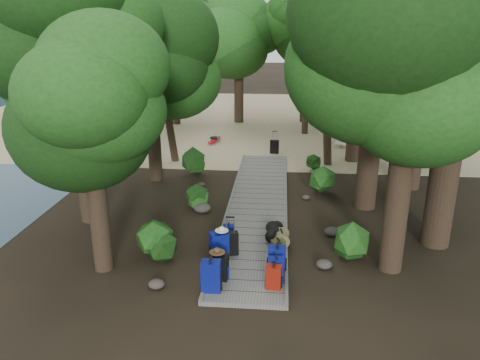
# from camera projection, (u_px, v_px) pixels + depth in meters

# --- Properties ---
(ground) EXTENTS (120.00, 120.00, 0.00)m
(ground) POSITION_uv_depth(u_px,v_px,m) (256.00, 218.00, 15.05)
(ground) COLOR black
(ground) RESTS_ON ground
(sand_beach) EXTENTS (40.00, 22.00, 0.02)m
(sand_beach) POSITION_uv_depth(u_px,v_px,m) (270.00, 120.00, 30.14)
(sand_beach) COLOR #CAB289
(sand_beach) RESTS_ON ground
(boardwalk) EXTENTS (2.00, 12.00, 0.12)m
(boardwalk) POSITION_uv_depth(u_px,v_px,m) (258.00, 205.00, 15.98)
(boardwalk) COLOR slate
(boardwalk) RESTS_ON ground
(backpack_left_a) EXTENTS (0.45, 0.32, 0.83)m
(backpack_left_a) POSITION_uv_depth(u_px,v_px,m) (211.00, 274.00, 10.69)
(backpack_left_a) COLOR navy
(backpack_left_a) RESTS_ON boardwalk
(backpack_left_b) EXTENTS (0.43, 0.33, 0.72)m
(backpack_left_b) POSITION_uv_depth(u_px,v_px,m) (220.00, 265.00, 11.19)
(backpack_left_b) COLOR black
(backpack_left_b) RESTS_ON boardwalk
(backpack_left_c) EXTENTS (0.55, 0.49, 0.84)m
(backpack_left_c) POSITION_uv_depth(u_px,v_px,m) (219.00, 245.00, 12.10)
(backpack_left_c) COLOR navy
(backpack_left_c) RESTS_ON boardwalk
(backpack_left_d) EXTENTS (0.35, 0.27, 0.50)m
(backpack_left_d) POSITION_uv_depth(u_px,v_px,m) (229.00, 232.00, 13.23)
(backpack_left_d) COLOR navy
(backpack_left_d) RESTS_ON boardwalk
(backpack_right_a) EXTENTS (0.39, 0.30, 0.64)m
(backpack_right_a) POSITION_uv_depth(u_px,v_px,m) (274.00, 276.00, 10.82)
(backpack_right_a) COLOR #8D0C06
(backpack_right_a) RESTS_ON boardwalk
(backpack_right_b) EXTENTS (0.39, 0.29, 0.68)m
(backpack_right_b) POSITION_uv_depth(u_px,v_px,m) (276.00, 268.00, 11.10)
(backpack_right_b) COLOR navy
(backpack_right_b) RESTS_ON boardwalk
(backpack_right_c) EXTENTS (0.44, 0.32, 0.73)m
(backpack_right_c) POSITION_uv_depth(u_px,v_px,m) (277.00, 258.00, 11.55)
(backpack_right_c) COLOR navy
(backpack_right_c) RESTS_ON boardwalk
(backpack_right_d) EXTENTS (0.41, 0.35, 0.52)m
(backpack_right_d) POSITION_uv_depth(u_px,v_px,m) (278.00, 248.00, 12.27)
(backpack_right_d) COLOR #3D421A
(backpack_right_d) RESTS_ON boardwalk
(duffel_right_khaki) EXTENTS (0.47, 0.63, 0.39)m
(duffel_right_khaki) POSITION_uv_depth(u_px,v_px,m) (281.00, 238.00, 13.00)
(duffel_right_khaki) COLOR olive
(duffel_right_khaki) RESTS_ON boardwalk
(duffel_right_black) EXTENTS (0.52, 0.71, 0.40)m
(duffel_right_black) POSITION_uv_depth(u_px,v_px,m) (274.00, 232.00, 13.35)
(duffel_right_black) COLOR black
(duffel_right_black) RESTS_ON boardwalk
(suitcase_on_boardwalk) EXTENTS (0.46, 0.33, 0.64)m
(suitcase_on_boardwalk) POSITION_uv_depth(u_px,v_px,m) (230.00, 243.00, 12.40)
(suitcase_on_boardwalk) COLOR black
(suitcase_on_boardwalk) RESTS_ON boardwalk
(lone_suitcase_on_sand) EXTENTS (0.43, 0.28, 0.63)m
(lone_suitcase_on_sand) POSITION_uv_depth(u_px,v_px,m) (274.00, 147.00, 22.34)
(lone_suitcase_on_sand) COLOR black
(lone_suitcase_on_sand) RESTS_ON sand_beach
(hat_brown) EXTENTS (0.38, 0.38, 0.11)m
(hat_brown) POSITION_uv_depth(u_px,v_px,m) (217.00, 250.00, 11.03)
(hat_brown) COLOR #51351E
(hat_brown) RESTS_ON backpack_left_b
(hat_white) EXTENTS (0.35, 0.35, 0.12)m
(hat_white) POSITION_uv_depth(u_px,v_px,m) (222.00, 229.00, 11.90)
(hat_white) COLOR silver
(hat_white) RESTS_ON backpack_left_c
(kayak) EXTENTS (1.43, 3.53, 0.35)m
(kayak) POSITION_uv_depth(u_px,v_px,m) (214.00, 139.00, 24.41)
(kayak) COLOR #AA0E17
(kayak) RESTS_ON sand_beach
(sun_lounger) EXTENTS (1.23, 2.18, 0.67)m
(sun_lounger) POSITION_uv_depth(u_px,v_px,m) (343.00, 139.00, 23.73)
(sun_lounger) COLOR silver
(sun_lounger) RESTS_ON sand_beach
(tree_right_a) EXTENTS (4.95, 4.95, 8.25)m
(tree_right_a) POSITION_uv_depth(u_px,v_px,m) (408.00, 109.00, 10.68)
(tree_right_a) COLOR black
(tree_right_a) RESTS_ON ground
(tree_right_b) EXTENTS (6.21, 6.21, 11.09)m
(tree_right_b) POSITION_uv_depth(u_px,v_px,m) (464.00, 42.00, 11.56)
(tree_right_b) COLOR black
(tree_right_b) RESTS_ON ground
(tree_right_c) EXTENTS (5.82, 5.82, 10.07)m
(tree_right_c) POSITION_uv_depth(u_px,v_px,m) (378.00, 55.00, 14.37)
(tree_right_c) COLOR black
(tree_right_c) RESTS_ON ground
(tree_right_d) EXTENTS (5.83, 5.83, 10.69)m
(tree_right_d) POSITION_uv_depth(u_px,v_px,m) (426.00, 42.00, 16.13)
(tree_right_d) COLOR black
(tree_right_d) RESTS_ON ground
(tree_right_e) EXTENTS (4.99, 4.99, 8.98)m
(tree_right_e) POSITION_uv_depth(u_px,v_px,m) (360.00, 59.00, 19.82)
(tree_right_e) COLOR black
(tree_right_e) RESTS_ON ground
(tree_right_f) EXTENTS (5.37, 5.37, 9.59)m
(tree_right_f) POSITION_uv_depth(u_px,v_px,m) (417.00, 49.00, 21.56)
(tree_right_f) COLOR black
(tree_right_f) RESTS_ON ground
(tree_left_a) EXTENTS (4.02, 4.02, 6.70)m
(tree_left_a) POSITION_uv_depth(u_px,v_px,m) (91.00, 142.00, 10.94)
(tree_left_a) COLOR black
(tree_left_a) RESTS_ON ground
(tree_left_b) EXTENTS (5.08, 5.08, 9.14)m
(tree_left_b) POSITION_uv_depth(u_px,v_px,m) (76.00, 74.00, 13.49)
(tree_left_b) COLOR black
(tree_left_b) RESTS_ON ground
(tree_left_c) EXTENTS (4.25, 4.25, 7.40)m
(tree_left_c) POSITION_uv_depth(u_px,v_px,m) (151.00, 86.00, 17.59)
(tree_left_c) COLOR black
(tree_left_c) RESTS_ON ground
(tree_back_a) EXTENTS (4.80, 4.80, 8.31)m
(tree_back_a) POSITION_uv_depth(u_px,v_px,m) (239.00, 54.00, 28.09)
(tree_back_a) COLOR black
(tree_back_a) RESTS_ON ground
(tree_back_b) EXTENTS (5.11, 5.11, 9.12)m
(tree_back_b) POSITION_uv_depth(u_px,v_px,m) (308.00, 47.00, 28.10)
(tree_back_b) COLOR black
(tree_back_b) RESTS_ON ground
(tree_back_c) EXTENTS (4.43, 4.43, 7.97)m
(tree_back_c) POSITION_uv_depth(u_px,v_px,m) (351.00, 58.00, 27.54)
(tree_back_c) COLOR black
(tree_back_c) RESTS_ON ground
(tree_back_d) EXTENTS (4.68, 4.68, 7.80)m
(tree_back_d) POSITION_uv_depth(u_px,v_px,m) (173.00, 59.00, 27.66)
(tree_back_d) COLOR black
(tree_back_d) RESTS_ON ground
(palm_right_a) EXTENTS (4.85, 4.85, 8.26)m
(palm_right_a) POSITION_uv_depth(u_px,v_px,m) (336.00, 69.00, 19.64)
(palm_right_a) COLOR #113F13
(palm_right_a) RESTS_ON ground
(palm_right_b) EXTENTS (4.90, 4.90, 9.46)m
(palm_right_b) POSITION_uv_depth(u_px,v_px,m) (363.00, 48.00, 23.80)
(palm_right_b) COLOR #113F13
(palm_right_b) RESTS_ON ground
(palm_right_c) EXTENTS (4.77, 4.77, 7.59)m
(palm_right_c) POSITION_uv_depth(u_px,v_px,m) (312.00, 64.00, 25.39)
(palm_right_c) COLOR #113F13
(palm_right_c) RESTS_ON ground
(palm_left_a) EXTENTS (4.59, 4.59, 7.31)m
(palm_left_a) POSITION_uv_depth(u_px,v_px,m) (165.00, 79.00, 20.06)
(palm_left_a) COLOR #113F13
(palm_left_a) RESTS_ON ground
(rock_left_a) EXTENTS (0.39, 0.35, 0.21)m
(rock_left_a) POSITION_uv_depth(u_px,v_px,m) (156.00, 284.00, 11.10)
(rock_left_a) COLOR #4C473F
(rock_left_a) RESTS_ON ground
(rock_left_b) EXTENTS (0.38, 0.34, 0.21)m
(rock_left_b) POSITION_uv_depth(u_px,v_px,m) (162.00, 244.00, 13.07)
(rock_left_b) COLOR #4C473F
(rock_left_b) RESTS_ON ground
(rock_left_c) EXTENTS (0.58, 0.52, 0.32)m
(rock_left_c) POSITION_uv_depth(u_px,v_px,m) (202.00, 208.00, 15.51)
(rock_left_c) COLOR #4C473F
(rock_left_c) RESTS_ON ground
(rock_left_d) EXTENTS (0.30, 0.27, 0.17)m
(rock_left_d) POSITION_uv_depth(u_px,v_px,m) (201.00, 184.00, 17.94)
(rock_left_d) COLOR #4C473F
(rock_left_d) RESTS_ON ground
(rock_right_a) EXTENTS (0.42, 0.37, 0.23)m
(rock_right_a) POSITION_uv_depth(u_px,v_px,m) (324.00, 264.00, 11.99)
(rock_right_a) COLOR #4C473F
(rock_right_a) RESTS_ON ground
(rock_right_b) EXTENTS (0.45, 0.41, 0.25)m
(rock_right_b) POSITION_uv_depth(u_px,v_px,m) (332.00, 232.00, 13.83)
(rock_right_b) COLOR #4C473F
(rock_right_b) RESTS_ON ground
(rock_right_c) EXTENTS (0.27, 0.25, 0.15)m
(rock_right_c) POSITION_uv_depth(u_px,v_px,m) (306.00, 197.00, 16.66)
(rock_right_c) COLOR #4C473F
(rock_right_c) RESTS_ON ground
(shrub_left_a) EXTENTS (1.24, 1.24, 1.11)m
(shrub_left_a) POSITION_uv_depth(u_px,v_px,m) (158.00, 238.00, 12.41)
(shrub_left_a) COLOR #194916
(shrub_left_a) RESTS_ON ground
(shrub_left_b) EXTENTS (0.86, 0.86, 0.78)m
(shrub_left_b) POSITION_uv_depth(u_px,v_px,m) (200.00, 198.00, 15.68)
(shrub_left_b) COLOR #194916
(shrub_left_b) RESTS_ON ground
(shrub_left_c) EXTENTS (1.09, 1.09, 0.98)m
(shrub_left_c) POSITION_uv_depth(u_px,v_px,m) (194.00, 164.00, 19.11)
(shrub_left_c) COLOR #194916
(shrub_left_c) RESTS_ON ground
(shrub_right_a) EXTENTS (1.03, 1.03, 0.93)m
(shrub_right_a) POSITION_uv_depth(u_px,v_px,m) (348.00, 242.00, 12.42)
(shrub_right_a) COLOR #194916
(shrub_right_a) RESTS_ON ground
(shrub_right_b) EXTENTS (1.21, 1.21, 1.09)m
(shrub_right_b) POSITION_uv_depth(u_px,v_px,m) (323.00, 180.00, 17.04)
(shrub_right_b) COLOR #194916
(shrub_right_b) RESTS_ON ground
(shrub_right_c) EXTENTS (0.84, 0.84, 0.75)m
(shrub_right_c) POSITION_uv_depth(u_px,v_px,m) (312.00, 163.00, 19.60)
(shrub_right_c) COLOR #194916
(shrub_right_c) RESTS_ON ground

